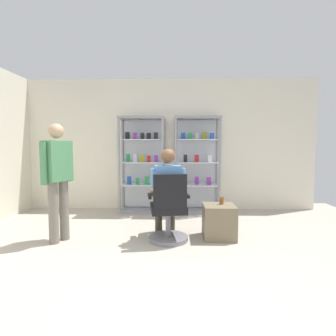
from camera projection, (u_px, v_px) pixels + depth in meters
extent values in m
plane|color=#B2A899|center=(163.00, 274.00, 2.83)|extent=(7.20, 7.20, 0.00)
cube|color=silver|center=(170.00, 145.00, 5.71)|extent=(6.00, 0.10, 2.70)
cylinder|color=gray|center=(119.00, 165.00, 5.27)|extent=(0.05, 0.05, 1.90)
cylinder|color=gray|center=(163.00, 166.00, 5.25)|extent=(0.05, 0.05, 1.90)
cylinder|color=gray|center=(123.00, 164.00, 5.67)|extent=(0.05, 0.05, 1.90)
cylinder|color=gray|center=(164.00, 164.00, 5.65)|extent=(0.05, 0.05, 1.90)
cube|color=gray|center=(142.00, 118.00, 5.38)|extent=(0.90, 0.45, 0.04)
cube|color=gray|center=(142.00, 210.00, 5.53)|extent=(0.90, 0.45, 0.04)
cube|color=silver|center=(143.00, 164.00, 5.67)|extent=(0.84, 0.02, 1.80)
cube|color=silver|center=(142.00, 185.00, 5.49)|extent=(0.82, 0.39, 0.02)
cube|color=#264CB2|center=(129.00, 180.00, 5.49)|extent=(0.08, 0.05, 0.16)
cube|color=#268C4C|center=(138.00, 181.00, 5.47)|extent=(0.07, 0.05, 0.13)
cube|color=#268C4C|center=(147.00, 180.00, 5.47)|extent=(0.09, 0.04, 0.15)
cube|color=#268C4C|center=(155.00, 181.00, 5.43)|extent=(0.07, 0.04, 0.16)
cube|color=silver|center=(142.00, 162.00, 5.45)|extent=(0.82, 0.39, 0.02)
cube|color=#268C4C|center=(128.00, 158.00, 5.50)|extent=(0.08, 0.05, 0.16)
cube|color=silver|center=(135.00, 158.00, 5.48)|extent=(0.08, 0.03, 0.16)
cube|color=#999919|center=(142.00, 158.00, 5.41)|extent=(0.08, 0.06, 0.15)
cube|color=red|center=(149.00, 159.00, 5.45)|extent=(0.07, 0.04, 0.13)
cube|color=purple|center=(156.00, 159.00, 5.44)|extent=(0.07, 0.04, 0.14)
cube|color=silver|center=(142.00, 140.00, 5.42)|extent=(0.82, 0.39, 0.02)
cube|color=black|center=(127.00, 136.00, 5.46)|extent=(0.09, 0.06, 0.15)
cube|color=purple|center=(135.00, 136.00, 5.41)|extent=(0.07, 0.04, 0.14)
cube|color=black|center=(142.00, 136.00, 5.44)|extent=(0.08, 0.04, 0.13)
cube|color=black|center=(149.00, 136.00, 5.45)|extent=(0.09, 0.04, 0.13)
cube|color=black|center=(156.00, 136.00, 5.39)|extent=(0.08, 0.04, 0.14)
cylinder|color=gray|center=(176.00, 166.00, 5.24)|extent=(0.05, 0.05, 1.90)
cylinder|color=gray|center=(220.00, 166.00, 5.22)|extent=(0.05, 0.05, 1.90)
cylinder|color=gray|center=(176.00, 164.00, 5.64)|extent=(0.05, 0.05, 1.90)
cylinder|color=gray|center=(217.00, 164.00, 5.61)|extent=(0.05, 0.05, 1.90)
cube|color=gray|center=(197.00, 118.00, 5.35)|extent=(0.90, 0.45, 0.04)
cube|color=gray|center=(197.00, 211.00, 5.50)|extent=(0.90, 0.45, 0.04)
cube|color=silver|center=(196.00, 164.00, 5.64)|extent=(0.84, 0.02, 1.80)
cube|color=silver|center=(197.00, 185.00, 5.46)|extent=(0.82, 0.39, 0.02)
cube|color=#999919|center=(185.00, 181.00, 5.47)|extent=(0.08, 0.06, 0.14)
cube|color=purple|center=(197.00, 181.00, 5.44)|extent=(0.08, 0.04, 0.15)
cube|color=purple|center=(209.00, 181.00, 5.41)|extent=(0.08, 0.05, 0.15)
cube|color=silver|center=(197.00, 162.00, 5.42)|extent=(0.82, 0.39, 0.02)
cube|color=black|center=(185.00, 158.00, 5.42)|extent=(0.07, 0.04, 0.15)
cube|color=red|center=(197.00, 158.00, 5.40)|extent=(0.09, 0.04, 0.15)
cube|color=silver|center=(210.00, 159.00, 5.36)|extent=(0.08, 0.05, 0.14)
cube|color=silver|center=(197.00, 140.00, 5.39)|extent=(0.82, 0.39, 0.02)
cube|color=#264CB2|center=(183.00, 136.00, 5.38)|extent=(0.09, 0.04, 0.13)
cube|color=#268C4C|center=(190.00, 136.00, 5.35)|extent=(0.09, 0.04, 0.13)
cube|color=silver|center=(197.00, 136.00, 5.43)|extent=(0.08, 0.05, 0.13)
cube|color=#999919|center=(205.00, 136.00, 5.42)|extent=(0.08, 0.05, 0.15)
cube|color=#264CB2|center=(212.00, 136.00, 5.34)|extent=(0.08, 0.04, 0.12)
cylinder|color=slate|center=(168.00, 238.00, 3.84)|extent=(0.56, 0.56, 0.06)
cylinder|color=slate|center=(168.00, 224.00, 3.83)|extent=(0.07, 0.07, 0.41)
cube|color=black|center=(168.00, 208.00, 3.81)|extent=(0.55, 0.55, 0.10)
cube|color=black|center=(170.00, 191.00, 3.58)|extent=(0.45, 0.14, 0.45)
cube|color=black|center=(186.00, 195.00, 3.82)|extent=(0.08, 0.30, 0.04)
cube|color=black|center=(149.00, 196.00, 3.76)|extent=(0.08, 0.30, 0.04)
cylinder|color=#3F382D|center=(173.00, 198.00, 4.01)|extent=(0.20, 0.42, 0.14)
cylinder|color=#3F382D|center=(171.00, 214.00, 4.23)|extent=(0.11, 0.11, 0.56)
cylinder|color=#3F382D|center=(160.00, 199.00, 3.99)|extent=(0.20, 0.42, 0.14)
cylinder|color=#3F382D|center=(159.00, 214.00, 4.21)|extent=(0.11, 0.11, 0.56)
cube|color=#598CCC|center=(168.00, 183.00, 3.78)|extent=(0.39, 0.27, 0.50)
sphere|color=brown|center=(168.00, 156.00, 3.75)|extent=(0.20, 0.20, 0.20)
cylinder|color=#598CCC|center=(182.00, 178.00, 3.80)|extent=(0.09, 0.09, 0.28)
cylinder|color=brown|center=(180.00, 192.00, 3.99)|extent=(0.12, 0.31, 0.08)
cylinder|color=#598CCC|center=(154.00, 179.00, 3.75)|extent=(0.09, 0.09, 0.28)
cylinder|color=brown|center=(153.00, 192.00, 3.95)|extent=(0.12, 0.31, 0.08)
cube|color=#72664C|center=(219.00, 221.00, 3.93)|extent=(0.45, 0.46, 0.48)
cylinder|color=brown|center=(222.00, 201.00, 3.96)|extent=(0.06, 0.06, 0.11)
cylinder|color=slate|center=(53.00, 213.00, 3.69)|extent=(0.13, 0.13, 0.85)
cylinder|color=#4C8C59|center=(43.00, 164.00, 3.53)|extent=(0.09, 0.09, 0.55)
cylinder|color=slate|center=(64.00, 210.00, 3.85)|extent=(0.13, 0.13, 0.85)
cylinder|color=#4C8C59|center=(70.00, 162.00, 3.91)|extent=(0.09, 0.09, 0.55)
cube|color=#4C8C59|center=(57.00, 161.00, 3.72)|extent=(0.36, 0.42, 0.55)
sphere|color=tan|center=(56.00, 131.00, 3.68)|extent=(0.20, 0.20, 0.20)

